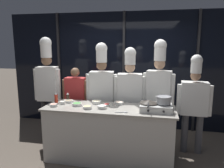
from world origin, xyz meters
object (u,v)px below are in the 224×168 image
at_px(prep_bowl_rice, 102,107).
at_px(squeeze_bottle_soy, 68,97).
at_px(stock_pot, 164,100).
at_px(prep_bowl_bell_pepper, 107,105).
at_px(serving_spoon_slotted, 124,112).
at_px(prep_bowl_shrimp, 53,105).
at_px(chef_head, 48,81).
at_px(prep_bowl_noodles, 96,102).
at_px(portable_stove, 156,107).
at_px(prep_bowl_scallions, 77,104).
at_px(prep_bowl_garlic, 62,102).
at_px(prep_bowl_mushrooms, 69,101).
at_px(frying_pan, 149,102).
at_px(prep_bowl_chicken, 119,103).
at_px(chef_line, 130,91).
at_px(person_guest, 76,97).
at_px(chef_apprentice, 194,99).
at_px(squeeze_bottle_chili, 56,98).
at_px(chef_sous, 102,88).
at_px(chef_pastry, 159,87).
at_px(prep_bowl_ginger, 87,107).

bearing_deg(prep_bowl_rice, squeeze_bottle_soy, 154.75).
xyz_separation_m(stock_pot, prep_bowl_bell_pepper, (-0.93, 0.09, -0.16)).
bearing_deg(serving_spoon_slotted, squeeze_bottle_soy, 156.27).
height_order(prep_bowl_shrimp, chef_head, chef_head).
bearing_deg(prep_bowl_noodles, serving_spoon_slotted, -37.07).
relative_size(portable_stove, prep_bowl_scallions, 2.89).
height_order(prep_bowl_garlic, prep_bowl_mushrooms, prep_bowl_garlic).
bearing_deg(frying_pan, prep_bowl_chicken, 154.00).
xyz_separation_m(prep_bowl_shrimp, chef_line, (1.21, 0.70, 0.14)).
bearing_deg(frying_pan, person_guest, 156.34).
bearing_deg(serving_spoon_slotted, prep_bowl_bell_pepper, 138.94).
height_order(prep_bowl_bell_pepper, chef_apprentice, chef_apprentice).
relative_size(squeeze_bottle_chili, prep_bowl_bell_pepper, 2.01).
distance_m(portable_stove, prep_bowl_rice, 0.87).
bearing_deg(prep_bowl_rice, chef_apprentice, 22.55).
bearing_deg(chef_sous, prep_bowl_bell_pepper, 106.23).
distance_m(prep_bowl_noodles, person_guest, 0.69).
distance_m(frying_pan, squeeze_bottle_soy, 1.53).
bearing_deg(prep_bowl_noodles, prep_bowl_mushrooms, -176.42).
xyz_separation_m(frying_pan, prep_bowl_scallions, (-1.22, 0.03, -0.12)).
relative_size(squeeze_bottle_soy, person_guest, 0.10).
height_order(chef_head, chef_pastry, chef_head).
bearing_deg(portable_stove, prep_bowl_rice, -176.59).
xyz_separation_m(prep_bowl_garlic, prep_bowl_noodles, (0.58, 0.16, 0.00)).
distance_m(portable_stove, chef_head, 2.24).
bearing_deg(prep_bowl_bell_pepper, serving_spoon_slotted, -41.06).
bearing_deg(prep_bowl_ginger, portable_stove, 5.86).
relative_size(squeeze_bottle_soy, prep_bowl_shrimp, 1.21).
distance_m(portable_stove, prep_bowl_chicken, 0.68).
xyz_separation_m(frying_pan, chef_pastry, (0.15, 0.63, 0.11)).
bearing_deg(prep_bowl_rice, chef_head, 153.96).
relative_size(squeeze_bottle_soy, prep_bowl_garlic, 1.61).
relative_size(person_guest, chef_apprentice, 0.84).
height_order(frying_pan, chef_line, chef_line).
distance_m(prep_bowl_garlic, prep_bowl_ginger, 0.55).
relative_size(prep_bowl_noodles, chef_apprentice, 0.09).
bearing_deg(chef_apprentice, prep_bowl_bell_pepper, 20.66).
xyz_separation_m(chef_head, chef_line, (1.65, 0.03, -0.15)).
bearing_deg(prep_bowl_ginger, prep_bowl_chicken, 38.11).
height_order(prep_bowl_mushrooms, chef_pastry, chef_pastry).
relative_size(prep_bowl_shrimp, chef_line, 0.07).
bearing_deg(prep_bowl_mushrooms, chef_pastry, 15.56).
relative_size(prep_bowl_ginger, serving_spoon_slotted, 0.71).
bearing_deg(chef_head, prep_bowl_shrimp, 115.57).
distance_m(prep_bowl_shrimp, prep_bowl_scallions, 0.39).
bearing_deg(portable_stove, prep_bowl_mushrooms, 173.03).
distance_m(squeeze_bottle_chili, prep_bowl_ginger, 0.71).
bearing_deg(prep_bowl_chicken, prep_bowl_rice, -127.75).
xyz_separation_m(prep_bowl_mushrooms, chef_apprentice, (2.20, 0.39, 0.05)).
relative_size(portable_stove, prep_bowl_ginger, 3.41).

